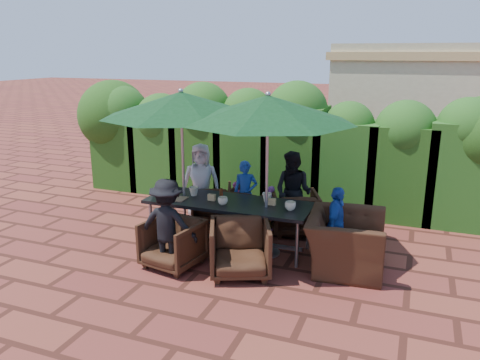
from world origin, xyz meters
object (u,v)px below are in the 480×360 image
(dining_table, at_px, (228,206))
(chair_far_right, at_px, (295,210))
(umbrella_left, at_px, (181,105))
(chair_near_right, at_px, (240,246))
(chair_end_right, at_px, (346,233))
(chair_far_mid, at_px, (249,205))
(chair_far_left, at_px, (212,200))
(chair_near_left, at_px, (173,241))
(umbrella_right, at_px, (268,109))

(dining_table, distance_m, chair_far_right, 1.30)
(umbrella_left, height_order, chair_near_right, umbrella_left)
(chair_far_right, xyz_separation_m, chair_end_right, (1.02, -1.08, 0.13))
(dining_table, xyz_separation_m, chair_far_mid, (-0.04, 1.03, -0.32))
(chair_far_left, distance_m, chair_near_left, 2.01)
(umbrella_left, xyz_separation_m, chair_far_mid, (0.76, 0.99, -1.85))
(chair_far_mid, relative_size, chair_near_right, 0.86)
(chair_end_right, bearing_deg, chair_far_left, 61.36)
(umbrella_right, xyz_separation_m, chair_far_left, (-1.40, 1.09, -1.85))
(dining_table, relative_size, chair_far_mid, 3.60)
(chair_near_right, bearing_deg, chair_far_left, 101.12)
(chair_far_left, bearing_deg, chair_far_mid, 158.31)
(chair_far_right, relative_size, chair_near_right, 0.94)
(umbrella_left, height_order, chair_far_left, umbrella_left)
(dining_table, distance_m, chair_far_mid, 1.08)
(dining_table, distance_m, chair_near_left, 1.10)
(chair_far_mid, relative_size, chair_end_right, 0.60)
(umbrella_left, relative_size, chair_far_right, 3.18)
(chair_far_mid, distance_m, chair_near_right, 1.96)
(umbrella_right, xyz_separation_m, chair_near_left, (-1.11, -0.90, -1.83))
(chair_far_left, relative_size, chair_far_mid, 1.01)
(dining_table, bearing_deg, chair_far_left, 126.38)
(dining_table, bearing_deg, chair_far_right, 49.66)
(umbrella_left, distance_m, chair_far_right, 2.61)
(umbrella_left, height_order, umbrella_right, same)
(chair_near_left, relative_size, chair_near_right, 0.91)
(chair_far_right, height_order, chair_end_right, chair_end_right)
(chair_far_right, height_order, chair_near_left, chair_far_right)
(chair_far_mid, bearing_deg, dining_table, 96.59)
(chair_far_left, height_order, chair_near_right, chair_near_right)
(chair_near_left, relative_size, chair_end_right, 0.63)
(dining_table, height_order, chair_far_mid, dining_table)
(chair_far_right, bearing_deg, dining_table, 26.80)
(chair_far_left, height_order, chair_end_right, chair_end_right)
(chair_far_left, xyz_separation_m, chair_far_mid, (0.73, -0.00, -0.00))
(chair_far_mid, xyz_separation_m, chair_near_left, (-0.44, -1.99, 0.02))
(chair_near_left, bearing_deg, chair_far_left, 108.64)
(umbrella_right, height_order, chair_end_right, umbrella_right)
(chair_far_mid, height_order, chair_far_right, chair_far_right)
(umbrella_right, bearing_deg, chair_far_right, 79.67)
(chair_near_left, height_order, chair_end_right, chair_end_right)
(dining_table, height_order, chair_end_right, chair_end_right)
(dining_table, bearing_deg, chair_near_left, -116.46)
(chair_far_mid, distance_m, chair_far_right, 0.86)
(chair_far_right, relative_size, chair_end_right, 0.65)
(chair_near_left, bearing_deg, chair_end_right, 30.22)
(chair_far_right, bearing_deg, chair_far_mid, -27.31)
(umbrella_left, bearing_deg, chair_far_mid, 52.59)
(umbrella_left, distance_m, chair_end_right, 3.13)
(chair_end_right, bearing_deg, dining_table, 81.63)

